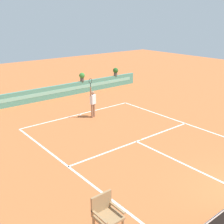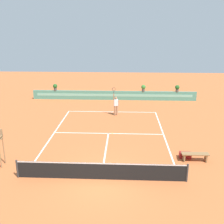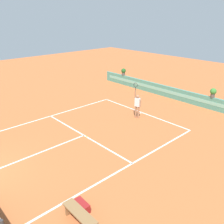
{
  "view_description": "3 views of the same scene",
  "coord_description": "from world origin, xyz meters",
  "px_view_note": "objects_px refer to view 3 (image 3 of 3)",
  "views": [
    {
      "loc": [
        -9.45,
        -3.23,
        6.26
      ],
      "look_at": [
        0.16,
        8.63,
        1.0
      ],
      "focal_mm": 45.22,
      "sensor_mm": 36.0,
      "label": 1
    },
    {
      "loc": [
        1.15,
        -12.19,
        7.51
      ],
      "look_at": [
        0.16,
        8.63,
        1.0
      ],
      "focal_mm": 42.73,
      "sensor_mm": 36.0,
      "label": 2
    },
    {
      "loc": [
        10.96,
        -1.3,
        7.03
      ],
      "look_at": [
        0.16,
        8.63,
        1.0
      ],
      "focal_mm": 38.61,
      "sensor_mm": 36.0,
      "label": 3
    }
  ],
  "objects_px": {
    "bench_courtside": "(80,215)",
    "gear_bag": "(81,206)",
    "potted_plant_far_left": "(123,71)",
    "potted_plant_right": "(213,92)",
    "tennis_player": "(137,104)",
    "tennis_ball_near_baseline": "(86,137)"
  },
  "relations": [
    {
      "from": "bench_courtside",
      "to": "tennis_ball_near_baseline",
      "type": "xyz_separation_m",
      "value": [
        -5.1,
        4.12,
        -0.34
      ]
    },
    {
      "from": "tennis_player",
      "to": "potted_plant_right",
      "type": "xyz_separation_m",
      "value": [
        2.82,
        5.53,
        0.36
      ]
    },
    {
      "from": "gear_bag",
      "to": "potted_plant_far_left",
      "type": "bearing_deg",
      "value": 129.75
    },
    {
      "from": "potted_plant_right",
      "to": "gear_bag",
      "type": "bearing_deg",
      "value": -83.0
    },
    {
      "from": "tennis_ball_near_baseline",
      "to": "bench_courtside",
      "type": "bearing_deg",
      "value": -38.91
    },
    {
      "from": "tennis_player",
      "to": "gear_bag",
      "type": "bearing_deg",
      "value": -61.17
    },
    {
      "from": "bench_courtside",
      "to": "tennis_player",
      "type": "bearing_deg",
      "value": 120.11
    },
    {
      "from": "potted_plant_far_left",
      "to": "potted_plant_right",
      "type": "bearing_deg",
      "value": 0.0
    },
    {
      "from": "gear_bag",
      "to": "tennis_player",
      "type": "relative_size",
      "value": 0.27
    },
    {
      "from": "tennis_player",
      "to": "potted_plant_right",
      "type": "distance_m",
      "value": 6.22
    },
    {
      "from": "bench_courtside",
      "to": "gear_bag",
      "type": "relative_size",
      "value": 2.29
    },
    {
      "from": "tennis_player",
      "to": "potted_plant_far_left",
      "type": "xyz_separation_m",
      "value": [
        -6.9,
        5.53,
        0.36
      ]
    },
    {
      "from": "tennis_player",
      "to": "tennis_ball_near_baseline",
      "type": "height_order",
      "value": "tennis_player"
    },
    {
      "from": "gear_bag",
      "to": "tennis_player",
      "type": "bearing_deg",
      "value": 118.83
    },
    {
      "from": "bench_courtside",
      "to": "potted_plant_far_left",
      "type": "relative_size",
      "value": 2.21
    },
    {
      "from": "tennis_ball_near_baseline",
      "to": "potted_plant_right",
      "type": "relative_size",
      "value": 0.09
    },
    {
      "from": "bench_courtside",
      "to": "potted_plant_right",
      "type": "height_order",
      "value": "potted_plant_right"
    },
    {
      "from": "tennis_player",
      "to": "bench_courtside",
      "type": "bearing_deg",
      "value": -59.89
    },
    {
      "from": "tennis_player",
      "to": "tennis_ball_near_baseline",
      "type": "relative_size",
      "value": 38.01
    },
    {
      "from": "bench_courtside",
      "to": "gear_bag",
      "type": "bearing_deg",
      "value": 139.48
    },
    {
      "from": "gear_bag",
      "to": "potted_plant_far_left",
      "type": "relative_size",
      "value": 0.97
    },
    {
      "from": "tennis_ball_near_baseline",
      "to": "potted_plant_right",
      "type": "height_order",
      "value": "potted_plant_right"
    }
  ]
}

